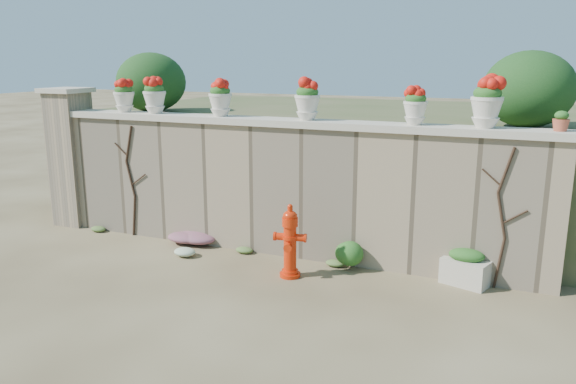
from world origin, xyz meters
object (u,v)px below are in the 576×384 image
at_px(fire_hydrant, 290,241).
at_px(planter_box, 466,268).
at_px(urn_pot_0, 124,96).
at_px(terracotta_pot, 561,122).

relative_size(fire_hydrant, planter_box, 1.52).
height_order(planter_box, urn_pot_0, urn_pot_0).
distance_m(urn_pot_0, terracotta_pot, 6.69).
relative_size(urn_pot_0, terracotta_pot, 2.23).
xyz_separation_m(urn_pot_0, terracotta_pot, (6.69, 0.00, -0.16)).
bearing_deg(terracotta_pot, fire_hydrant, -164.37).
relative_size(fire_hydrant, terracotta_pot, 4.24).
xyz_separation_m(planter_box, terracotta_pot, (0.97, 0.25, 1.98)).
xyz_separation_m(fire_hydrant, terracotta_pot, (3.26, 0.91, 1.69)).
bearing_deg(terracotta_pot, planter_box, -165.58).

